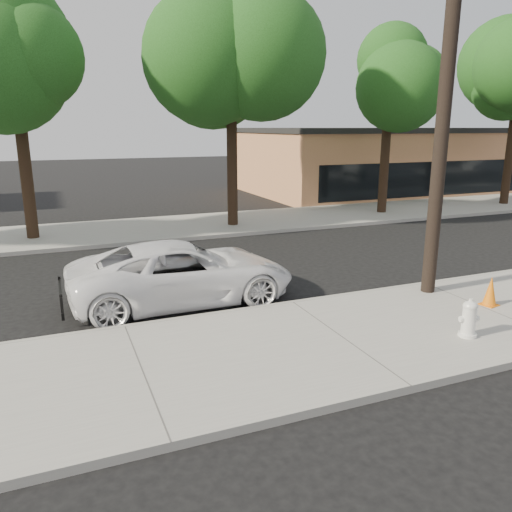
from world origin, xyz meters
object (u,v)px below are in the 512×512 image
utility_pole (444,108)px  traffic_cone (490,291)px  fire_hydrant (469,319)px  police_cruiser (183,273)px

utility_pole → traffic_cone: size_ratio=12.79×
fire_hydrant → traffic_cone: 2.22m
fire_hydrant → utility_pole: bearing=80.9°
utility_pole → police_cruiser: utility_pole is taller
police_cruiser → traffic_cone: bearing=-117.5°
traffic_cone → police_cruiser: bearing=152.8°
utility_pole → traffic_cone: 4.48m
utility_pole → fire_hydrant: size_ratio=11.95×
fire_hydrant → police_cruiser: bearing=151.9°
police_cruiser → utility_pole: bearing=-108.9°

